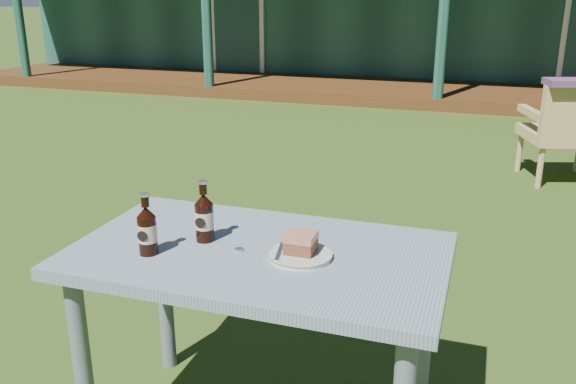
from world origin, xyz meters
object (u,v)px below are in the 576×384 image
(cola_bottle_near, at_px, (204,217))
(plate, at_px, (300,255))
(cafe_table, at_px, (259,278))
(cake_slice, at_px, (301,243))
(armchair_left, at_px, (570,127))
(cola_bottle_far, at_px, (147,230))

(cola_bottle_near, bearing_deg, plate, -4.78)
(cafe_table, bearing_deg, cake_slice, -1.49)
(cake_slice, distance_m, cola_bottle_near, 0.34)
(cafe_table, bearing_deg, plate, -5.83)
(cafe_table, height_order, armchair_left, armchair_left)
(cola_bottle_near, xyz_separation_m, cola_bottle_far, (-0.12, -0.15, -0.00))
(plate, xyz_separation_m, cola_bottle_near, (-0.34, 0.03, 0.08))
(cola_bottle_far, relative_size, armchair_left, 0.25)
(cafe_table, height_order, plate, plate)
(cake_slice, relative_size, cola_bottle_far, 0.45)
(plate, bearing_deg, armchair_left, 72.43)
(cake_slice, bearing_deg, plate, -80.64)
(cake_slice, distance_m, cola_bottle_far, 0.48)
(cafe_table, bearing_deg, armchair_left, 70.27)
(plate, distance_m, cake_slice, 0.04)
(cola_bottle_far, height_order, armchair_left, cola_bottle_far)
(armchair_left, bearing_deg, plate, -107.57)
(cake_slice, distance_m, armchair_left, 3.77)
(plate, height_order, armchair_left, armchair_left)
(cafe_table, xyz_separation_m, armchair_left, (1.28, 3.57, -0.16))
(plate, bearing_deg, cake_slice, 99.36)
(plate, relative_size, cola_bottle_far, 1.01)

